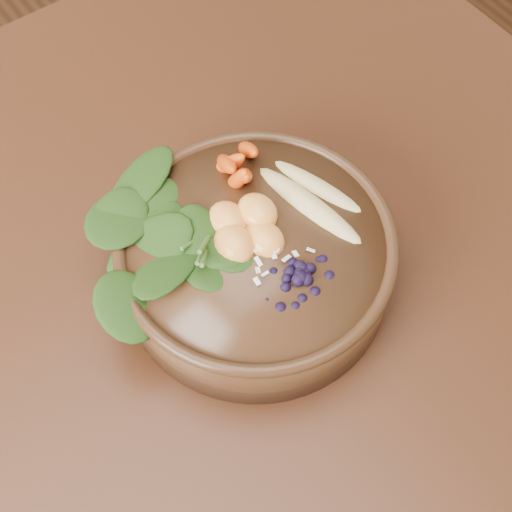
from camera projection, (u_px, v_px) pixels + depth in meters
The scene contains 7 objects.
stoneware_bowl at pixel (256, 261), 0.72m from camera, with size 0.28×0.28×0.07m, color #412815.
kale_heap at pixel (183, 217), 0.68m from camera, with size 0.18×0.16×0.04m, color #214211, non-canonical shape.
carrot_cluster at pixel (245, 145), 0.70m from camera, with size 0.06×0.06×0.08m, color #FD5213, non-canonical shape.
banana_halves at pixel (314, 188), 0.71m from camera, with size 0.08×0.16×0.03m.
mandarin_cluster at pixel (246, 221), 0.68m from camera, with size 0.08×0.09×0.03m, color #FF9C3D, non-canonical shape.
blueberry_pile at pixel (299, 269), 0.65m from camera, with size 0.13×0.10×0.04m, color black, non-canonical shape.
coconut_flakes at pixel (271, 251), 0.68m from camera, with size 0.09×0.07×0.01m, color white, non-canonical shape.
Camera 1 is at (0.10, -0.35, 1.41)m, focal length 50.00 mm.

